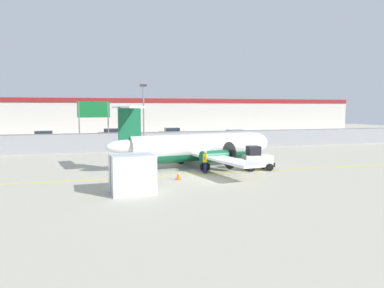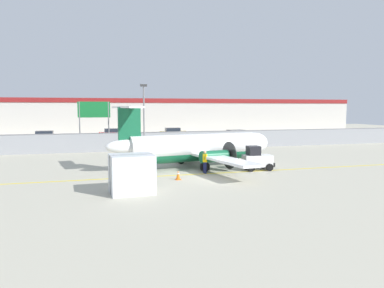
{
  "view_description": "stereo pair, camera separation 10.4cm",
  "coord_description": "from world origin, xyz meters",
  "px_view_note": "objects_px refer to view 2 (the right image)",
  "views": [
    {
      "loc": [
        -8.62,
        -23.61,
        4.82
      ],
      "look_at": [
        0.13,
        6.1,
        1.8
      ],
      "focal_mm": 35.0,
      "sensor_mm": 36.0,
      "label": 1
    },
    {
      "loc": [
        -8.52,
        -23.64,
        4.82
      ],
      "look_at": [
        0.13,
        6.1,
        1.8
      ],
      "focal_mm": 35.0,
      "sensor_mm": 36.0,
      "label": 2
    }
  ],
  "objects_px": {
    "baggage_tug": "(257,159)",
    "parked_car_3": "(237,135)",
    "traffic_cone_near_left": "(245,161)",
    "apron_light_pole": "(144,113)",
    "commuter_airplane": "(198,147)",
    "traffic_cone_far_left": "(136,172)",
    "parked_car_0": "(46,137)",
    "parked_car_1": "(113,134)",
    "traffic_cone_near_right": "(178,175)",
    "ground_crew_worker": "(205,161)",
    "highway_sign": "(94,114)",
    "cargo_container": "(132,174)",
    "parked_car_2": "(173,133)"
  },
  "relations": [
    {
      "from": "baggage_tug",
      "to": "traffic_cone_far_left",
      "type": "relative_size",
      "value": 3.76
    },
    {
      "from": "baggage_tug",
      "to": "parked_car_3",
      "type": "bearing_deg",
      "value": 74.89
    },
    {
      "from": "commuter_airplane",
      "to": "baggage_tug",
      "type": "height_order",
      "value": "commuter_airplane"
    },
    {
      "from": "traffic_cone_near_right",
      "to": "traffic_cone_far_left",
      "type": "distance_m",
      "value": 3.27
    },
    {
      "from": "apron_light_pole",
      "to": "traffic_cone_near_right",
      "type": "bearing_deg",
      "value": -90.7
    },
    {
      "from": "traffic_cone_near_right",
      "to": "parked_car_3",
      "type": "bearing_deg",
      "value": 59.3
    },
    {
      "from": "traffic_cone_near_left",
      "to": "apron_light_pole",
      "type": "bearing_deg",
      "value": 121.75
    },
    {
      "from": "commuter_airplane",
      "to": "parked_car_2",
      "type": "xyz_separation_m",
      "value": [
        4.55,
        27.87,
        -0.71
      ]
    },
    {
      "from": "commuter_airplane",
      "to": "parked_car_2",
      "type": "distance_m",
      "value": 28.25
    },
    {
      "from": "baggage_tug",
      "to": "parked_car_3",
      "type": "xyz_separation_m",
      "value": [
        7.97,
        22.79,
        0.04
      ]
    },
    {
      "from": "traffic_cone_near_left",
      "to": "apron_light_pole",
      "type": "xyz_separation_m",
      "value": [
        -6.79,
        10.97,
        3.99
      ]
    },
    {
      "from": "baggage_tug",
      "to": "traffic_cone_near_right",
      "type": "distance_m",
      "value": 7.12
    },
    {
      "from": "parked_car_2",
      "to": "parked_car_3",
      "type": "height_order",
      "value": "same"
    },
    {
      "from": "parked_car_0",
      "to": "baggage_tug",
      "type": "bearing_deg",
      "value": -56.92
    },
    {
      "from": "traffic_cone_near_left",
      "to": "parked_car_0",
      "type": "bearing_deg",
      "value": 125.33
    },
    {
      "from": "parked_car_0",
      "to": "apron_light_pole",
      "type": "height_order",
      "value": "apron_light_pole"
    },
    {
      "from": "ground_crew_worker",
      "to": "traffic_cone_near_right",
      "type": "xyz_separation_m",
      "value": [
        -2.46,
        -1.76,
        -0.64
      ]
    },
    {
      "from": "traffic_cone_far_left",
      "to": "highway_sign",
      "type": "xyz_separation_m",
      "value": [
        -2.29,
        17.97,
        3.83
      ]
    },
    {
      "from": "traffic_cone_near_right",
      "to": "highway_sign",
      "type": "xyz_separation_m",
      "value": [
        -4.81,
        20.04,
        3.83
      ]
    },
    {
      "from": "traffic_cone_near_left",
      "to": "parked_car_0",
      "type": "xyz_separation_m",
      "value": [
        -17.96,
        25.33,
        0.58
      ]
    },
    {
      "from": "apron_light_pole",
      "to": "cargo_container",
      "type": "bearing_deg",
      "value": -101.06
    },
    {
      "from": "parked_car_1",
      "to": "traffic_cone_near_left",
      "type": "bearing_deg",
      "value": -71.6
    },
    {
      "from": "ground_crew_worker",
      "to": "cargo_container",
      "type": "relative_size",
      "value": 0.68
    },
    {
      "from": "traffic_cone_near_right",
      "to": "apron_light_pole",
      "type": "xyz_separation_m",
      "value": [
        0.19,
        15.61,
        3.99
      ]
    },
    {
      "from": "apron_light_pole",
      "to": "highway_sign",
      "type": "xyz_separation_m",
      "value": [
        -5.0,
        4.43,
        -0.16
      ]
    },
    {
      "from": "traffic_cone_near_right",
      "to": "highway_sign",
      "type": "height_order",
      "value": "highway_sign"
    },
    {
      "from": "parked_car_3",
      "to": "parked_car_1",
      "type": "bearing_deg",
      "value": 146.02
    },
    {
      "from": "traffic_cone_near_right",
      "to": "traffic_cone_near_left",
      "type": "bearing_deg",
      "value": 33.61
    },
    {
      "from": "parked_car_2",
      "to": "traffic_cone_near_left",
      "type": "bearing_deg",
      "value": -88.45
    },
    {
      "from": "parked_car_0",
      "to": "parked_car_3",
      "type": "bearing_deg",
      "value": -10.64
    },
    {
      "from": "parked_car_0",
      "to": "highway_sign",
      "type": "height_order",
      "value": "highway_sign"
    },
    {
      "from": "traffic_cone_near_right",
      "to": "parked_car_3",
      "type": "height_order",
      "value": "parked_car_3"
    },
    {
      "from": "parked_car_0",
      "to": "apron_light_pole",
      "type": "distance_m",
      "value": 18.51
    },
    {
      "from": "traffic_cone_near_left",
      "to": "parked_car_2",
      "type": "height_order",
      "value": "parked_car_2"
    },
    {
      "from": "commuter_airplane",
      "to": "parked_car_3",
      "type": "height_order",
      "value": "commuter_airplane"
    },
    {
      "from": "parked_car_0",
      "to": "parked_car_1",
      "type": "relative_size",
      "value": 0.99
    },
    {
      "from": "baggage_tug",
      "to": "cargo_container",
      "type": "xyz_separation_m",
      "value": [
        -10.26,
        -5.17,
        0.24
      ]
    },
    {
      "from": "ground_crew_worker",
      "to": "traffic_cone_far_left",
      "type": "bearing_deg",
      "value": -11.73
    },
    {
      "from": "commuter_airplane",
      "to": "traffic_cone_far_left",
      "type": "bearing_deg",
      "value": -162.98
    },
    {
      "from": "ground_crew_worker",
      "to": "baggage_tug",
      "type": "bearing_deg",
      "value": 175.94
    },
    {
      "from": "baggage_tug",
      "to": "apron_light_pole",
      "type": "height_order",
      "value": "apron_light_pole"
    },
    {
      "from": "parked_car_1",
      "to": "parked_car_2",
      "type": "bearing_deg",
      "value": -2.86
    },
    {
      "from": "parked_car_0",
      "to": "highway_sign",
      "type": "distance_m",
      "value": 12.13
    },
    {
      "from": "baggage_tug",
      "to": "traffic_cone_near_left",
      "type": "height_order",
      "value": "baggage_tug"
    },
    {
      "from": "ground_crew_worker",
      "to": "highway_sign",
      "type": "relative_size",
      "value": 0.31
    },
    {
      "from": "commuter_airplane",
      "to": "traffic_cone_near_left",
      "type": "distance_m",
      "value": 4.3
    },
    {
      "from": "ground_crew_worker",
      "to": "cargo_container",
      "type": "bearing_deg",
      "value": 31.19
    },
    {
      "from": "apron_light_pole",
      "to": "ground_crew_worker",
      "type": "bearing_deg",
      "value": -80.68
    },
    {
      "from": "cargo_container",
      "to": "parked_car_0",
      "type": "height_order",
      "value": "cargo_container"
    },
    {
      "from": "commuter_airplane",
      "to": "traffic_cone_far_left",
      "type": "relative_size",
      "value": 25.07
    }
  ]
}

